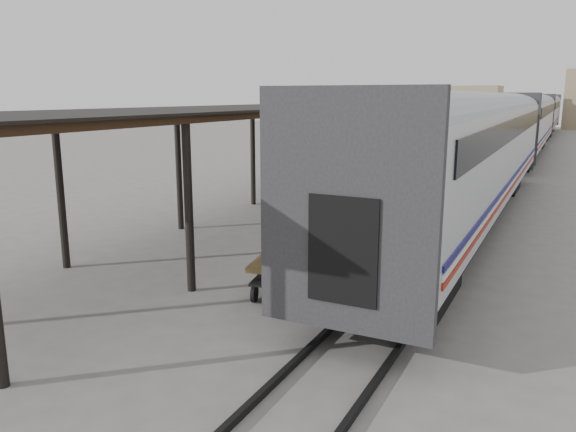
% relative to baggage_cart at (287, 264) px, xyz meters
% --- Properties ---
extents(ground, '(160.00, 160.00, 0.00)m').
position_rel_baggage_cart_xyz_m(ground, '(-0.64, 0.96, -0.65)').
color(ground, slate).
rests_on(ground, ground).
extents(train, '(3.45, 76.01, 4.01)m').
position_rel_baggage_cart_xyz_m(train, '(2.55, 34.75, 2.04)').
color(train, silver).
rests_on(train, ground).
extents(canopy, '(4.90, 64.30, 4.15)m').
position_rel_baggage_cart_xyz_m(canopy, '(-4.04, 24.96, 3.36)').
color(canopy, '#422B19').
rests_on(canopy, ground).
extents(rails, '(1.54, 150.00, 0.12)m').
position_rel_baggage_cart_xyz_m(rails, '(2.56, 34.96, -0.59)').
color(rails, black).
rests_on(rails, ground).
extents(building_left, '(12.00, 8.00, 6.00)m').
position_rel_baggage_cart_xyz_m(building_left, '(-10.64, 82.96, 2.35)').
color(building_left, tan).
rests_on(building_left, ground).
extents(baggage_cart, '(1.74, 2.61, 0.86)m').
position_rel_baggage_cart_xyz_m(baggage_cart, '(0.00, 0.00, 0.00)').
color(baggage_cart, brown).
rests_on(baggage_cart, ground).
extents(suitcase_stack, '(1.22, 1.21, 0.57)m').
position_rel_baggage_cart_xyz_m(suitcase_stack, '(-0.19, 0.37, 0.40)').
color(suitcase_stack, '#38383A').
rests_on(suitcase_stack, baggage_cart).
extents(luggage_tug, '(1.36, 1.65, 1.26)m').
position_rel_baggage_cart_xyz_m(luggage_tug, '(-1.94, 16.05, -0.07)').
color(luggage_tug, maroon).
rests_on(luggage_tug, ground).
extents(porter, '(0.57, 0.77, 1.95)m').
position_rel_baggage_cart_xyz_m(porter, '(0.25, -0.65, 1.19)').
color(porter, navy).
rests_on(porter, baggage_cart).
extents(pedestrian, '(1.24, 0.89, 1.96)m').
position_rel_baggage_cart_xyz_m(pedestrian, '(-4.27, 13.73, 0.33)').
color(pedestrian, black).
rests_on(pedestrian, ground).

